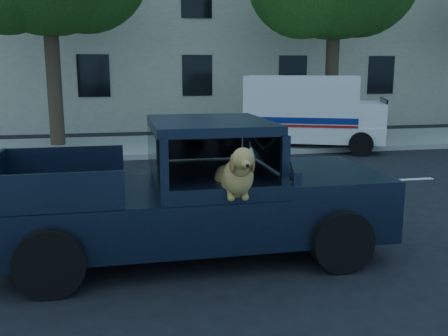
% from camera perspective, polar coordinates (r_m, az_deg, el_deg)
% --- Properties ---
extents(ground, '(120.00, 120.00, 0.00)m').
position_cam_1_polar(ground, '(7.23, 6.04, -8.62)').
color(ground, black).
rests_on(ground, ground).
extents(far_sidewalk, '(60.00, 4.00, 0.15)m').
position_cam_1_polar(far_sidewalk, '(15.98, -4.15, 2.67)').
color(far_sidewalk, gray).
rests_on(far_sidewalk, ground).
extents(lane_stripes, '(21.60, 0.14, 0.01)m').
position_cam_1_polar(lane_stripes, '(10.96, 10.54, -1.82)').
color(lane_stripes, silver).
rests_on(lane_stripes, ground).
extents(building_main, '(26.00, 6.00, 9.00)m').
position_cam_1_polar(building_main, '(23.61, 0.67, 16.22)').
color(building_main, beige).
rests_on(building_main, ground).
extents(pickup_truck, '(5.04, 2.57, 1.80)m').
position_cam_1_polar(pickup_truck, '(6.64, -4.34, -4.85)').
color(pickup_truck, black).
rests_on(pickup_truck, ground).
extents(mail_truck, '(4.52, 3.34, 2.25)m').
position_cam_1_polar(mail_truck, '(15.61, 9.81, 5.70)').
color(mail_truck, silver).
rests_on(mail_truck, ground).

